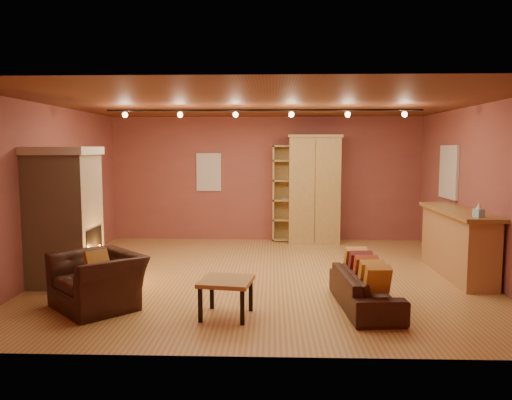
{
  "coord_description": "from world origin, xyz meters",
  "views": [
    {
      "loc": [
        0.15,
        -8.09,
        2.11
      ],
      "look_at": [
        -0.12,
        0.2,
        1.23
      ],
      "focal_mm": 35.0,
      "sensor_mm": 36.0,
      "label": 1
    }
  ],
  "objects_px": {
    "bookcase": "(292,192)",
    "bar_counter": "(457,242)",
    "fireplace": "(65,216)",
    "armchair": "(98,272)",
    "coffee_table": "(226,285)",
    "loveseat": "(365,282)",
    "armoire": "(314,189)"
  },
  "relations": [
    {
      "from": "bookcase",
      "to": "bar_counter",
      "type": "bearing_deg",
      "value": -49.37
    },
    {
      "from": "fireplace",
      "to": "armchair",
      "type": "bearing_deg",
      "value": -52.05
    },
    {
      "from": "fireplace",
      "to": "coffee_table",
      "type": "relative_size",
      "value": 2.98
    },
    {
      "from": "loveseat",
      "to": "armchair",
      "type": "height_order",
      "value": "armchair"
    },
    {
      "from": "bar_counter",
      "to": "loveseat",
      "type": "xyz_separation_m",
      "value": [
        -1.82,
        -1.75,
        -0.21
      ]
    },
    {
      "from": "bookcase",
      "to": "coffee_table",
      "type": "bearing_deg",
      "value": -101.12
    },
    {
      "from": "fireplace",
      "to": "loveseat",
      "type": "relative_size",
      "value": 1.27
    },
    {
      "from": "bookcase",
      "to": "armoire",
      "type": "distance_m",
      "value": 0.52
    },
    {
      "from": "fireplace",
      "to": "bar_counter",
      "type": "xyz_separation_m",
      "value": [
        6.24,
        0.7,
        -0.5
      ]
    },
    {
      "from": "armchair",
      "to": "bookcase",
      "type": "bearing_deg",
      "value": 106.01
    },
    {
      "from": "loveseat",
      "to": "armoire",
      "type": "bearing_deg",
      "value": -0.49
    },
    {
      "from": "bookcase",
      "to": "loveseat",
      "type": "xyz_separation_m",
      "value": [
        0.78,
        -4.79,
        -0.76
      ]
    },
    {
      "from": "bookcase",
      "to": "armoire",
      "type": "xyz_separation_m",
      "value": [
        0.48,
        -0.19,
        0.1
      ]
    },
    {
      "from": "fireplace",
      "to": "loveseat",
      "type": "height_order",
      "value": "fireplace"
    },
    {
      "from": "bar_counter",
      "to": "loveseat",
      "type": "bearing_deg",
      "value": -136.19
    },
    {
      "from": "coffee_table",
      "to": "armoire",
      "type": "bearing_deg",
      "value": 73.33
    },
    {
      "from": "loveseat",
      "to": "fireplace",
      "type": "bearing_deg",
      "value": 72.34
    },
    {
      "from": "bookcase",
      "to": "coffee_table",
      "type": "relative_size",
      "value": 3.04
    },
    {
      "from": "armchair",
      "to": "fireplace",
      "type": "bearing_deg",
      "value": 173.28
    },
    {
      "from": "bookcase",
      "to": "armoire",
      "type": "height_order",
      "value": "armoire"
    },
    {
      "from": "loveseat",
      "to": "coffee_table",
      "type": "relative_size",
      "value": 2.35
    },
    {
      "from": "loveseat",
      "to": "bar_counter",
      "type": "bearing_deg",
      "value": -50.48
    },
    {
      "from": "armoire",
      "to": "coffee_table",
      "type": "bearing_deg",
      "value": -106.67
    },
    {
      "from": "bookcase",
      "to": "fireplace",
      "type": "bearing_deg",
      "value": -134.23
    },
    {
      "from": "fireplace",
      "to": "armoire",
      "type": "height_order",
      "value": "armoire"
    },
    {
      "from": "armoire",
      "to": "bar_counter",
      "type": "bearing_deg",
      "value": -53.21
    },
    {
      "from": "fireplace",
      "to": "coffee_table",
      "type": "distance_m",
      "value": 3.06
    },
    {
      "from": "bookcase",
      "to": "coffee_table",
      "type": "height_order",
      "value": "bookcase"
    },
    {
      "from": "loveseat",
      "to": "armchair",
      "type": "relative_size",
      "value": 1.3
    },
    {
      "from": "fireplace",
      "to": "armoire",
      "type": "distance_m",
      "value": 5.43
    },
    {
      "from": "armoire",
      "to": "armchair",
      "type": "relative_size",
      "value": 1.85
    },
    {
      "from": "bar_counter",
      "to": "coffee_table",
      "type": "xyz_separation_m",
      "value": [
        -3.62,
        -2.13,
        -0.15
      ]
    }
  ]
}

